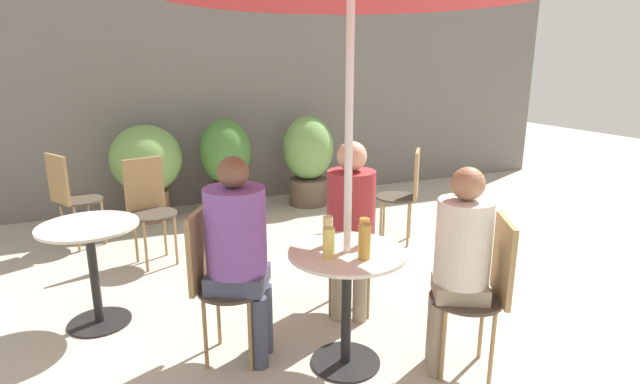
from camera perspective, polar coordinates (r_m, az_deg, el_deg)
name	(u,v)px	position (r m, az deg, el deg)	size (l,w,h in m)	color
ground_plane	(365,370)	(3.14, 5.22, -19.56)	(20.00, 20.00, 0.00)	#B2A899
storefront_wall	(217,83)	(6.36, -11.64, 12.13)	(10.00, 0.06, 3.00)	slate
cafe_table_near	(347,284)	(2.94, 3.06, -10.43)	(0.68, 0.68, 0.72)	black
cafe_table_far	(92,255)	(3.70, -24.65, -6.55)	(0.64, 0.64, 0.72)	black
bistro_chair_0	(485,283)	(3.00, 18.34, -9.81)	(0.46, 0.45, 0.93)	#42382D
bistro_chair_1	(351,232)	(3.64, 3.57, -4.61)	(0.45, 0.46, 0.93)	#42382D
bistro_chair_2	(215,272)	(3.05, -11.91, -8.95)	(0.46, 0.45, 0.93)	#42382D
bistro_chair_3	(69,192)	(5.28, -26.75, -0.02)	(0.46, 0.45, 0.93)	#42382D
bistro_chair_4	(407,188)	(4.95, 9.89, 0.49)	(0.47, 0.46, 0.93)	#42382D
bistro_chair_5	(149,201)	(4.68, -18.99, -0.97)	(0.42, 0.44, 0.93)	#42382D
seated_person_0	(460,253)	(2.90, 15.72, -6.70)	(0.38, 0.37, 1.22)	gray
seated_person_1	(351,214)	(3.44, 3.54, -2.53)	(0.40, 0.41, 1.25)	gray
seated_person_2	(239,244)	(2.94, -9.27, -5.84)	(0.44, 0.42, 1.26)	#42475B
beer_glass_0	(328,231)	(2.90, 0.90, -4.50)	(0.06, 0.06, 0.18)	beige
beer_glass_1	(329,243)	(2.74, 1.00, -5.82)	(0.07, 0.07, 0.17)	#DBC65B
beer_glass_2	(365,242)	(2.73, 5.11, -5.67)	(0.07, 0.07, 0.20)	#B28433
beer_glass_3	(364,232)	(2.92, 5.08, -4.56)	(0.06, 0.06, 0.17)	#B28433
potted_plant_0	(147,164)	(5.90, -19.20, 3.03)	(0.78, 0.78, 1.08)	#93664C
potted_plant_1	(226,163)	(5.95, -10.69, 3.33)	(0.58, 0.58, 1.12)	#93664C
potted_plant_2	(308,157)	(6.20, -1.35, 4.04)	(0.62, 0.62, 1.11)	brown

